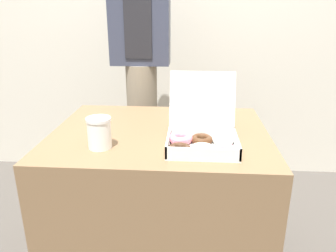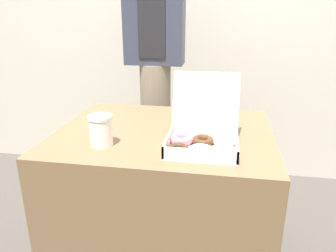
% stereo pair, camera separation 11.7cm
% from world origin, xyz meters
% --- Properties ---
extents(wall_back, '(10.00, 0.05, 2.60)m').
position_xyz_m(wall_back, '(0.00, 1.18, 1.30)').
color(wall_back, beige).
rests_on(wall_back, ground_plane).
extents(table, '(0.95, 0.76, 0.76)m').
position_xyz_m(table, '(0.00, 0.00, 0.38)').
color(table, brown).
rests_on(table, ground_plane).
extents(donut_box, '(0.31, 0.31, 0.27)m').
position_xyz_m(donut_box, '(0.18, -0.17, 0.80)').
color(donut_box, white).
rests_on(donut_box, table).
extents(coffee_cup, '(0.10, 0.10, 0.12)m').
position_xyz_m(coffee_cup, '(-0.22, -0.20, 0.83)').
color(coffee_cup, white).
rests_on(coffee_cup, table).
extents(person_customer, '(0.36, 0.20, 1.76)m').
position_xyz_m(person_customer, '(-0.18, 0.67, 0.98)').
color(person_customer, gray).
rests_on(person_customer, ground_plane).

